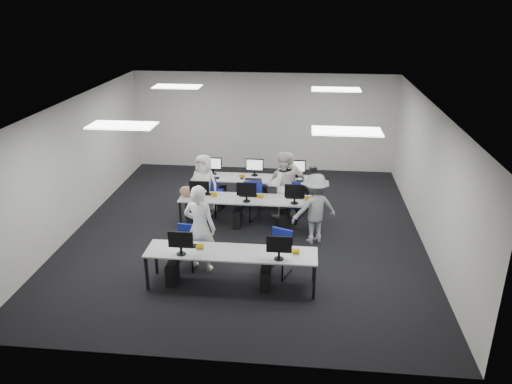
# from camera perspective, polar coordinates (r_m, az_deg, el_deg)

# --- Properties ---
(room) EXTENTS (9.00, 9.02, 3.00)m
(room) POSITION_cam_1_polar(r_m,az_deg,el_deg) (11.21, -1.12, 2.51)
(room) COLOR black
(room) RESTS_ON ground
(ceiling_panels) EXTENTS (5.20, 4.60, 0.02)m
(ceiling_panels) POSITION_cam_1_polar(r_m,az_deg,el_deg) (10.80, -1.17, 9.96)
(ceiling_panels) COLOR white
(ceiling_panels) RESTS_ON room
(desk_front) EXTENTS (3.20, 0.70, 0.73)m
(desk_front) POSITION_cam_1_polar(r_m,az_deg,el_deg) (9.37, -2.86, -7.11)
(desk_front) COLOR #B5B7B9
(desk_front) RESTS_ON ground
(desk_mid) EXTENTS (3.20, 0.70, 0.73)m
(desk_mid) POSITION_cam_1_polar(r_m,az_deg,el_deg) (11.69, -0.97, -0.96)
(desk_mid) COLOR #B5B7B9
(desk_mid) RESTS_ON ground
(desk_back) EXTENTS (3.20, 0.70, 0.73)m
(desk_back) POSITION_cam_1_polar(r_m,az_deg,el_deg) (12.98, -0.24, 1.43)
(desk_back) COLOR #B5B7B9
(desk_back) RESTS_ON ground
(equipment_front) EXTENTS (2.51, 0.41, 1.19)m
(equipment_front) POSITION_cam_1_polar(r_m,az_deg,el_deg) (9.54, -3.99, -8.79)
(equipment_front) COLOR #0D63AB
(equipment_front) RESTS_ON desk_front
(equipment_mid) EXTENTS (2.91, 0.41, 1.19)m
(equipment_mid) POSITION_cam_1_polar(r_m,az_deg,el_deg) (11.82, -1.89, -2.40)
(equipment_mid) COLOR white
(equipment_mid) RESTS_ON desk_mid
(equipment_back) EXTENTS (2.91, 0.41, 1.19)m
(equipment_back) POSITION_cam_1_polar(r_m,az_deg,el_deg) (13.10, 0.60, 0.10)
(equipment_back) COLOR white
(equipment_back) RESTS_ON desk_back
(chair_0) EXTENTS (0.46, 0.50, 0.87)m
(chair_0) POSITION_cam_1_polar(r_m,az_deg,el_deg) (10.28, -7.97, -7.08)
(chair_0) COLOR navy
(chair_0) RESTS_ON ground
(chair_1) EXTENTS (0.59, 0.61, 0.91)m
(chair_1) POSITION_cam_1_polar(r_m,az_deg,el_deg) (9.95, 2.54, -7.85)
(chair_1) COLOR navy
(chair_1) RESTS_ON ground
(chair_2) EXTENTS (0.43, 0.46, 0.81)m
(chair_2) POSITION_cam_1_polar(r_m,az_deg,el_deg) (12.54, -5.36, -1.51)
(chair_2) COLOR navy
(chair_2) RESTS_ON ground
(chair_3) EXTENTS (0.53, 0.56, 0.84)m
(chair_3) POSITION_cam_1_polar(r_m,az_deg,el_deg) (12.30, -1.05, -1.87)
(chair_3) COLOR navy
(chair_3) RESTS_ON ground
(chair_4) EXTENTS (0.48, 0.51, 0.85)m
(chair_4) POSITION_cam_1_polar(r_m,az_deg,el_deg) (12.19, 3.95, -2.12)
(chair_4) COLOR navy
(chair_4) RESTS_ON ground
(chair_5) EXTENTS (0.61, 0.64, 0.98)m
(chair_5) POSITION_cam_1_polar(r_m,az_deg,el_deg) (12.77, -5.08, -0.80)
(chair_5) COLOR navy
(chair_5) RESTS_ON ground
(chair_6) EXTENTS (0.57, 0.60, 0.97)m
(chair_6) POSITION_cam_1_polar(r_m,az_deg,el_deg) (12.50, -0.44, -1.25)
(chair_6) COLOR navy
(chair_6) RESTS_ON ground
(chair_7) EXTENTS (0.59, 0.62, 0.93)m
(chair_7) POSITION_cam_1_polar(r_m,az_deg,el_deg) (12.59, 4.41, -1.20)
(chair_7) COLOR navy
(chair_7) RESTS_ON ground
(handbag) EXTENTS (0.33, 0.22, 0.26)m
(handbag) POSITION_cam_1_polar(r_m,az_deg,el_deg) (11.83, -7.99, 0.06)
(handbag) COLOR #A37754
(handbag) RESTS_ON desk_mid
(student_0) EXTENTS (0.74, 0.57, 1.80)m
(student_0) POSITION_cam_1_polar(r_m,az_deg,el_deg) (9.90, -6.43, -4.10)
(student_0) COLOR white
(student_0) RESTS_ON ground
(student_1) EXTENTS (0.99, 0.88, 1.69)m
(student_1) POSITION_cam_1_polar(r_m,az_deg,el_deg) (12.18, 2.96, 0.83)
(student_1) COLOR white
(student_1) RESTS_ON ground
(student_2) EXTENTS (0.86, 0.68, 1.55)m
(student_2) POSITION_cam_1_polar(r_m,az_deg,el_deg) (12.43, -5.93, 0.82)
(student_2) COLOR white
(student_2) RESTS_ON ground
(student_3) EXTENTS (0.99, 0.48, 1.64)m
(student_3) POSITION_cam_1_polar(r_m,az_deg,el_deg) (12.31, 3.67, 0.90)
(student_3) COLOR white
(student_3) RESTS_ON ground
(photographer) EXTENTS (1.19, 0.96, 1.60)m
(photographer) POSITION_cam_1_polar(r_m,az_deg,el_deg) (11.02, 6.73, -1.90)
(photographer) COLOR gray
(photographer) RESTS_ON ground
(dslr_camera) EXTENTS (0.20, 0.22, 0.10)m
(dslr_camera) POSITION_cam_1_polar(r_m,az_deg,el_deg) (10.86, 6.54, 2.59)
(dslr_camera) COLOR black
(dslr_camera) RESTS_ON photographer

